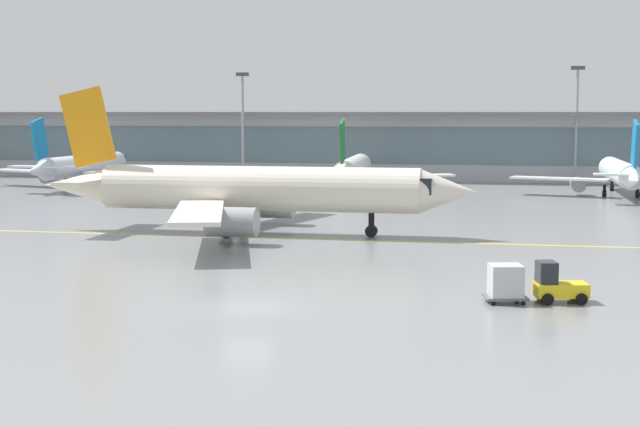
{
  "coord_description": "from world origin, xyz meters",
  "views": [
    {
      "loc": [
        12.16,
        -43.41,
        9.61
      ],
      "look_at": [
        0.63,
        15.6,
        3.0
      ],
      "focal_mm": 51.99,
      "sensor_mm": 36.0,
      "label": 1
    }
  ],
  "objects_px": {
    "gate_airplane_2": "(353,169)",
    "baggage_tug": "(556,285)",
    "apron_light_mast_2": "(576,120)",
    "gate_airplane_3": "(620,173)",
    "taxiing_regional_jet": "(254,190)",
    "apron_light_mast_1": "(243,122)",
    "gate_airplane_1": "(83,166)",
    "cargo_dolly_lead": "(506,282)"
  },
  "relations": [
    {
      "from": "gate_airplane_1",
      "to": "taxiing_regional_jet",
      "type": "height_order",
      "value": "taxiing_regional_jet"
    },
    {
      "from": "gate_airplane_2",
      "to": "baggage_tug",
      "type": "distance_m",
      "value": 67.55
    },
    {
      "from": "gate_airplane_3",
      "to": "apron_light_mast_2",
      "type": "distance_m",
      "value": 17.82
    },
    {
      "from": "cargo_dolly_lead",
      "to": "apron_light_mast_2",
      "type": "xyz_separation_m",
      "value": [
        9.33,
        79.66,
        7.44
      ]
    },
    {
      "from": "gate_airplane_2",
      "to": "taxiing_regional_jet",
      "type": "xyz_separation_m",
      "value": [
        -1.22,
        -41.66,
        0.83
      ]
    },
    {
      "from": "gate_airplane_2",
      "to": "cargo_dolly_lead",
      "type": "xyz_separation_m",
      "value": [
        18.15,
        -64.84,
        -1.62
      ]
    },
    {
      "from": "baggage_tug",
      "to": "apron_light_mast_2",
      "type": "bearing_deg",
      "value": 72.59
    },
    {
      "from": "taxiing_regional_jet",
      "to": "apron_light_mast_1",
      "type": "distance_m",
      "value": 56.61
    },
    {
      "from": "gate_airplane_1",
      "to": "gate_airplane_2",
      "type": "bearing_deg",
      "value": -86.71
    },
    {
      "from": "cargo_dolly_lead",
      "to": "gate_airplane_2",
      "type": "bearing_deg",
      "value": 93.15
    },
    {
      "from": "apron_light_mast_2",
      "to": "apron_light_mast_1",
      "type": "bearing_deg",
      "value": -176.89
    },
    {
      "from": "cargo_dolly_lead",
      "to": "apron_light_mast_2",
      "type": "distance_m",
      "value": 80.55
    },
    {
      "from": "gate_airplane_2",
      "to": "taxiing_regional_jet",
      "type": "distance_m",
      "value": 41.68
    },
    {
      "from": "taxiing_regional_jet",
      "to": "apron_light_mast_2",
      "type": "relative_size",
      "value": 2.25
    },
    {
      "from": "gate_airplane_2",
      "to": "cargo_dolly_lead",
      "type": "height_order",
      "value": "gate_airplane_2"
    },
    {
      "from": "gate_airplane_1",
      "to": "gate_airplane_3",
      "type": "bearing_deg",
      "value": -88.86
    },
    {
      "from": "gate_airplane_1",
      "to": "baggage_tug",
      "type": "xyz_separation_m",
      "value": [
        55.63,
        -63.28,
        -1.81
      ]
    },
    {
      "from": "gate_airplane_1",
      "to": "gate_airplane_2",
      "type": "height_order",
      "value": "gate_airplane_1"
    },
    {
      "from": "cargo_dolly_lead",
      "to": "apron_light_mast_2",
      "type": "height_order",
      "value": "apron_light_mast_2"
    },
    {
      "from": "gate_airplane_3",
      "to": "cargo_dolly_lead",
      "type": "bearing_deg",
      "value": 167.94
    },
    {
      "from": "gate_airplane_3",
      "to": "apron_light_mast_2",
      "type": "xyz_separation_m",
      "value": [
        -3.75,
        16.41,
        5.84
      ]
    },
    {
      "from": "baggage_tug",
      "to": "apron_light_mast_1",
      "type": "height_order",
      "value": "apron_light_mast_1"
    },
    {
      "from": "taxiing_regional_jet",
      "to": "cargo_dolly_lead",
      "type": "relative_size",
      "value": 14.67
    },
    {
      "from": "taxiing_regional_jet",
      "to": "baggage_tug",
      "type": "distance_m",
      "value": 31.6
    },
    {
      "from": "gate_airplane_1",
      "to": "gate_airplane_3",
      "type": "distance_m",
      "value": 66.18
    },
    {
      "from": "gate_airplane_2",
      "to": "gate_airplane_3",
      "type": "xyz_separation_m",
      "value": [
        31.23,
        -1.59,
        -0.01
      ]
    },
    {
      "from": "apron_light_mast_2",
      "to": "gate_airplane_2",
      "type": "bearing_deg",
      "value": -151.67
    },
    {
      "from": "gate_airplane_1",
      "to": "apron_light_mast_1",
      "type": "distance_m",
      "value": 22.75
    },
    {
      "from": "gate_airplane_2",
      "to": "cargo_dolly_lead",
      "type": "distance_m",
      "value": 67.35
    },
    {
      "from": "gate_airplane_1",
      "to": "baggage_tug",
      "type": "bearing_deg",
      "value": -137.03
    },
    {
      "from": "baggage_tug",
      "to": "apron_light_mast_2",
      "type": "relative_size",
      "value": 0.18
    },
    {
      "from": "gate_airplane_2",
      "to": "baggage_tug",
      "type": "bearing_deg",
      "value": -165.03
    },
    {
      "from": "gate_airplane_1",
      "to": "gate_airplane_3",
      "type": "height_order",
      "value": "gate_airplane_1"
    },
    {
      "from": "gate_airplane_3",
      "to": "gate_airplane_1",
      "type": "bearing_deg",
      "value": 89.11
    },
    {
      "from": "taxiing_regional_jet",
      "to": "cargo_dolly_lead",
      "type": "bearing_deg",
      "value": -50.27
    },
    {
      "from": "gate_airplane_1",
      "to": "gate_airplane_2",
      "type": "distance_m",
      "value": 34.96
    },
    {
      "from": "gate_airplane_1",
      "to": "apron_light_mast_2",
      "type": "height_order",
      "value": "apron_light_mast_2"
    },
    {
      "from": "gate_airplane_3",
      "to": "taxiing_regional_jet",
      "type": "height_order",
      "value": "taxiing_regional_jet"
    },
    {
      "from": "baggage_tug",
      "to": "apron_light_mast_1",
      "type": "xyz_separation_m",
      "value": [
        -38.09,
        76.66,
        7.31
      ]
    },
    {
      "from": "cargo_dolly_lead",
      "to": "baggage_tug",
      "type": "bearing_deg",
      "value": 0.0
    },
    {
      "from": "apron_light_mast_1",
      "to": "apron_light_mast_2",
      "type": "xyz_separation_m",
      "value": [
        44.89,
        2.44,
        0.29
      ]
    },
    {
      "from": "taxiing_regional_jet",
      "to": "apron_light_mast_1",
      "type": "height_order",
      "value": "apron_light_mast_1"
    }
  ]
}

